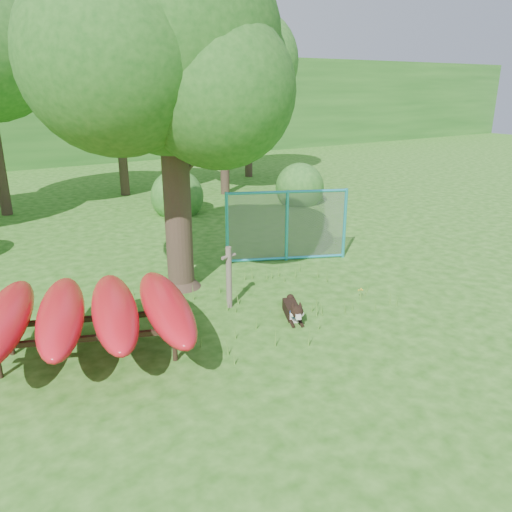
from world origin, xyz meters
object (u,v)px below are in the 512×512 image
kayak_rack (88,312)px  fence_section (287,226)px  husky_dog (294,311)px  oak_tree (167,54)px

kayak_rack → fence_section: fence_section is taller
kayak_rack → husky_dog: kayak_rack is taller
oak_tree → kayak_rack: size_ratio=1.79×
oak_tree → fence_section: oak_tree is taller
oak_tree → kayak_rack: 5.06m
kayak_rack → husky_dog: (3.58, -0.62, -0.63)m
oak_tree → kayak_rack: (-2.44, -2.03, -3.94)m
husky_dog → fence_section: size_ratio=0.33×
oak_tree → husky_dog: 5.41m
fence_section → kayak_rack: bearing=-134.2°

